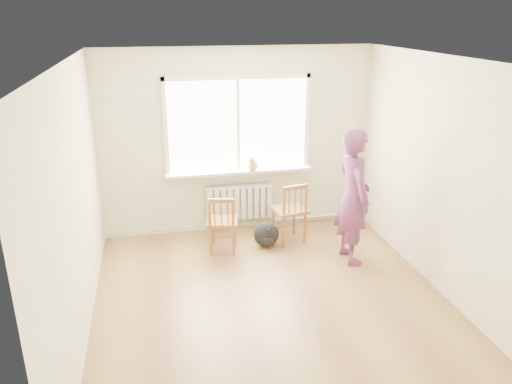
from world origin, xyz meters
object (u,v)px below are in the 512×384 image
chair_left (222,224)px  person (353,197)px  backpack (266,235)px  cat (252,164)px  chair_right (291,212)px

chair_left → person: person is taller
backpack → cat: bearing=98.2°
chair_left → cat: 1.04m
chair_right → cat: bearing=-58.5°
chair_left → chair_right: size_ratio=0.92×
chair_left → chair_right: bearing=-160.7°
chair_right → backpack: (-0.37, -0.07, -0.28)m
chair_left → backpack: bearing=-163.4°
chair_right → person: bearing=122.1°
chair_left → chair_right: (1.00, 0.11, 0.04)m
chair_right → cat: (-0.46, 0.50, 0.60)m
person → chair_left: bearing=68.7°
cat → backpack: size_ratio=1.09×
chair_left → person: (1.63, -0.56, 0.47)m
chair_right → person: size_ratio=0.51×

